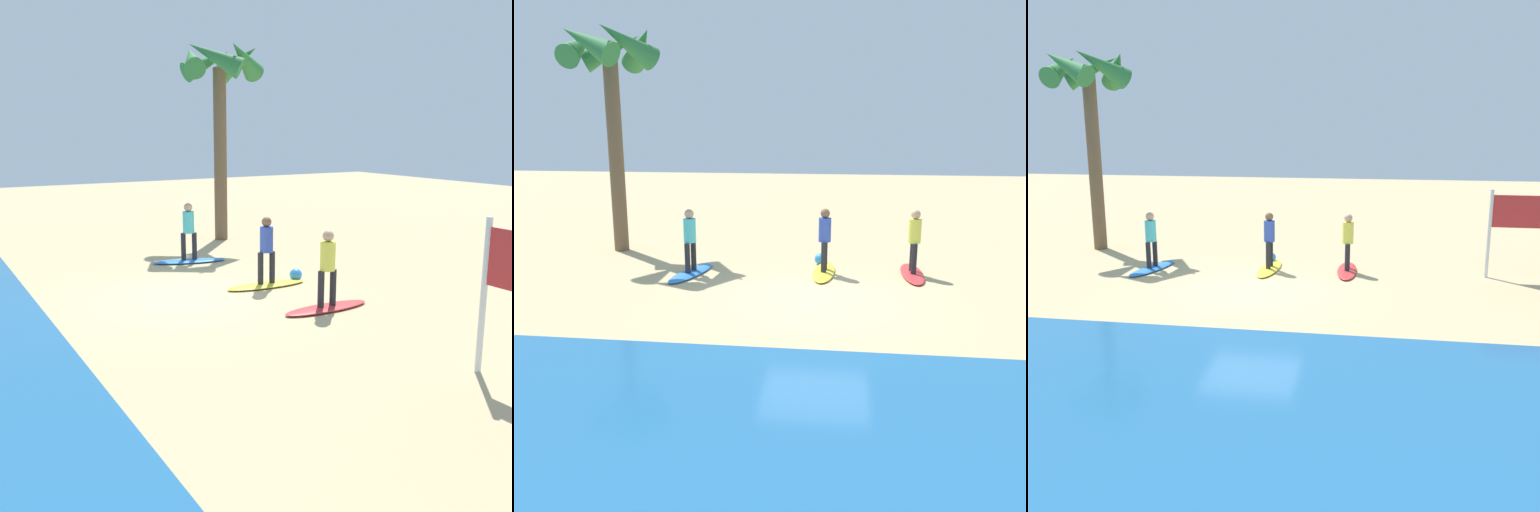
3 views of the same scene
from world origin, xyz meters
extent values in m
plane|color=tan|center=(0.00, 0.00, 0.00)|extent=(60.00, 60.00, 0.00)
ellipsoid|color=red|center=(-2.39, -2.30, 0.04)|extent=(0.59, 2.11, 0.09)
cylinder|color=#232328|center=(-2.39, -2.14, 0.48)|extent=(0.14, 0.14, 0.78)
cylinder|color=#232328|center=(-2.39, -2.46, 0.48)|extent=(0.14, 0.14, 0.78)
cylinder|color=#E0E04C|center=(-2.39, -2.30, 1.18)|extent=(0.32, 0.32, 0.62)
sphere|color=tan|center=(-2.39, -2.30, 1.61)|extent=(0.24, 0.24, 0.24)
ellipsoid|color=yellow|center=(-0.09, -2.18, 0.04)|extent=(0.67, 2.13, 0.09)
cylinder|color=#232328|center=(-0.09, -2.02, 0.48)|extent=(0.14, 0.14, 0.78)
cylinder|color=#232328|center=(-0.10, -2.34, 0.48)|extent=(0.14, 0.14, 0.78)
cylinder|color=#334CAD|center=(-0.09, -2.18, 1.18)|extent=(0.32, 0.32, 0.62)
sphere|color=brown|center=(-0.09, -2.18, 1.61)|extent=(0.24, 0.24, 0.24)
ellipsoid|color=blue|center=(3.36, -1.67, 0.04)|extent=(1.07, 2.17, 0.09)
cylinder|color=#232328|center=(3.40, -1.51, 0.48)|extent=(0.14, 0.14, 0.78)
cylinder|color=#232328|center=(3.32, -1.82, 0.48)|extent=(0.14, 0.14, 0.78)
cylinder|color=#4CC6D1|center=(3.36, -1.67, 1.18)|extent=(0.32, 0.32, 0.62)
sphere|color=tan|center=(3.36, -1.67, 1.61)|extent=(0.24, 0.24, 0.24)
cylinder|color=brown|center=(6.24, -4.17, 2.89)|extent=(0.44, 0.44, 5.78)
cone|color=#2D7538|center=(7.14, -4.17, 6.03)|extent=(0.70, 1.93, 1.40)
cone|color=#2D7538|center=(6.52, -3.32, 6.03)|extent=(2.05, 1.26, 1.40)
cone|color=#2D7538|center=(5.51, -3.64, 6.03)|extent=(1.70, 1.97, 1.40)
cone|color=#2D7538|center=(5.51, -4.70, 6.03)|extent=(1.70, 1.97, 1.40)
cone|color=#2D7538|center=(6.52, -5.03, 6.03)|extent=(2.05, 1.26, 1.40)
sphere|color=#338CE5|center=(0.04, -3.14, 0.16)|extent=(0.32, 0.32, 0.32)
camera|label=1|loc=(-12.35, 5.25, 3.82)|focal=42.35mm
camera|label=2|loc=(-0.42, 12.04, 3.95)|focal=39.07mm
camera|label=3|loc=(-3.18, 14.27, 4.37)|focal=40.76mm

